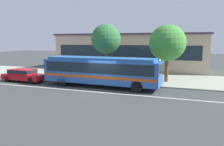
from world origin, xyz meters
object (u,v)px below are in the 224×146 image
transit_bus (101,70)px  bus_stop_sign (160,69)px  street_tree_mid_block (167,43)px  pedestrian_waiting_near_sign (68,70)px  street_tree_near_stop (106,39)px  sedan_behind_bus (24,75)px

transit_bus → bus_stop_sign: (5.06, 1.74, 0.11)m
street_tree_mid_block → pedestrian_waiting_near_sign: bearing=-167.2°
pedestrian_waiting_near_sign → transit_bus: bearing=-21.3°
transit_bus → street_tree_near_stop: size_ratio=1.86×
transit_bus → street_tree_mid_block: size_ratio=1.92×
pedestrian_waiting_near_sign → street_tree_near_stop: (3.53, 2.23, 3.31)m
street_tree_near_stop → street_tree_mid_block: (6.49, 0.04, -0.40)m
transit_bus → pedestrian_waiting_near_sign: 4.93m
street_tree_near_stop → street_tree_mid_block: 6.51m
street_tree_near_stop → street_tree_mid_block: street_tree_near_stop is taller
pedestrian_waiting_near_sign → street_tree_mid_block: size_ratio=0.29×
street_tree_near_stop → pedestrian_waiting_near_sign: bearing=-147.7°
pedestrian_waiting_near_sign → bus_stop_sign: (9.63, -0.04, 0.61)m
transit_bus → street_tree_mid_block: street_tree_mid_block is taller
transit_bus → pedestrian_waiting_near_sign: bearing=158.7°
transit_bus → sedan_behind_bus: bearing=-178.5°
street_tree_mid_block → sedan_behind_bus: bearing=-163.1°
bus_stop_sign → transit_bus: bearing=-161.0°
transit_bus → street_tree_mid_block: (5.46, 4.05, 2.40)m
pedestrian_waiting_near_sign → street_tree_mid_block: street_tree_mid_block is taller
sedan_behind_bus → street_tree_mid_block: (14.09, 4.28, 3.26)m
transit_bus → sedan_behind_bus: size_ratio=2.37×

